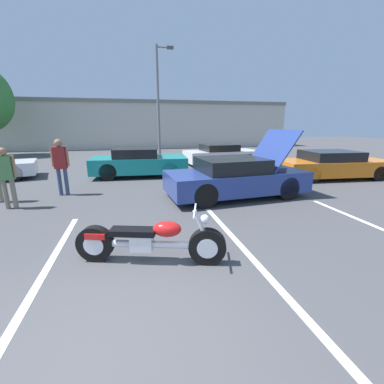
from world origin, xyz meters
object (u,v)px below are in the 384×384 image
spectator_midground (6,173)px  parked_car_mid_right_row (221,155)px  parked_car_mid_left_row (139,162)px  show_car_hood_open (236,177)px  spectator_by_show_car (60,162)px  motorcycle (150,241)px  light_pole (159,97)px  parked_car_right_row (332,165)px

spectator_midground → parked_car_mid_right_row: bearing=37.5°
parked_car_mid_right_row → parked_car_mid_left_row: 5.30m
show_car_hood_open → spectator_by_show_car: (-5.43, 1.41, 0.46)m
spectator_by_show_car → spectator_midground: size_ratio=1.08×
parked_car_mid_right_row → show_car_hood_open: bearing=-110.4°
motorcycle → spectator_by_show_car: bearing=132.8°
parked_car_mid_left_row → spectator_by_show_car: (-2.52, -2.74, 0.48)m
light_pole → parked_car_mid_right_row: size_ratio=1.69×
parked_car_right_row → spectator_midground: spectator_midground is taller
light_pole → parked_car_mid_left_row: bearing=-103.9°
parked_car_right_row → parked_car_mid_right_row: 5.85m
motorcycle → parked_car_mid_right_row: bearing=81.0°
motorcycle → spectator_by_show_car: (-2.45, 4.91, 0.70)m
motorcycle → parked_car_mid_left_row: parked_car_mid_left_row is taller
light_pole → spectator_by_show_car: (-4.25, -9.76, -2.94)m
parked_car_right_row → spectator_midground: bearing=-167.7°
motorcycle → parked_car_mid_left_row: 7.66m
light_pole → spectator_midground: size_ratio=4.37×
light_pole → spectator_by_show_car: bearing=-113.6°
parked_car_right_row → parked_car_mid_left_row: 8.39m
parked_car_mid_left_row → spectator_by_show_car: spectator_by_show_car is taller
light_pole → spectator_midground: bearing=-116.0°
light_pole → show_car_hood_open: (1.17, -11.17, -3.40)m
motorcycle → spectator_by_show_car: size_ratio=1.36×
spectator_by_show_car → parked_car_mid_right_row: bearing=35.7°
motorcycle → parked_car_mid_left_row: size_ratio=0.58×
spectator_by_show_car → spectator_midground: bearing=-132.3°
parked_car_right_row → spectator_by_show_car: 10.60m
motorcycle → parked_car_mid_left_row: bearing=105.7°
parked_car_mid_right_row → spectator_by_show_car: bearing=-149.5°
light_pole → show_car_hood_open: 11.73m
parked_car_mid_right_row → parked_car_mid_left_row: parked_car_mid_left_row is taller
motorcycle → show_car_hood_open: bearing=65.9°
show_car_hood_open → parked_car_right_row: 5.47m
parked_car_right_row → spectator_by_show_car: (-10.58, -0.41, 0.52)m
parked_car_right_row → parked_car_mid_left_row: bearing=168.4°
motorcycle → spectator_midground: (-3.52, 3.73, 0.61)m
motorcycle → parked_car_right_row: 9.72m
parked_car_mid_left_row → spectator_midground: 5.33m
show_car_hood_open → spectator_midground: size_ratio=2.70×
motorcycle → parked_car_mid_right_row: (4.77, 10.10, 0.18)m
light_pole → spectator_by_show_car: light_pole is taller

